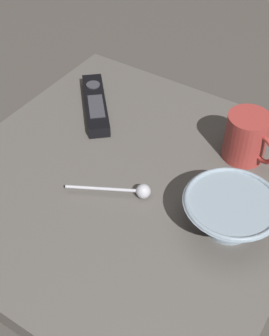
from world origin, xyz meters
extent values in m
plane|color=#47423D|center=(0.00, 0.00, 0.00)|extent=(6.00, 6.00, 0.00)
cube|color=#5B5651|center=(0.00, 0.00, 0.02)|extent=(0.65, 0.64, 0.04)
cylinder|color=#8C9EAD|center=(-0.01, -0.20, 0.05)|extent=(0.08, 0.08, 0.01)
cone|color=#8C9EAD|center=(-0.01, -0.20, 0.08)|extent=(0.16, 0.16, 0.05)
torus|color=#8C9EAD|center=(-0.01, -0.20, 0.10)|extent=(0.16, 0.16, 0.01)
cylinder|color=#A53833|center=(0.17, -0.15, 0.09)|extent=(0.08, 0.08, 0.09)
torus|color=#A53833|center=(0.15, -0.19, 0.09)|extent=(0.03, 0.06, 0.06)
cylinder|color=silver|center=(-0.06, 0.02, 0.06)|extent=(0.07, 0.12, 0.01)
sphere|color=silver|center=(-0.02, -0.05, 0.06)|extent=(0.03, 0.03, 0.03)
cube|color=black|center=(0.14, 0.18, 0.05)|extent=(0.18, 0.16, 0.02)
cylinder|color=#3A3A42|center=(0.18, 0.21, 0.07)|extent=(0.03, 0.03, 0.00)
cube|color=#3A3A42|center=(0.12, 0.16, 0.07)|extent=(0.08, 0.08, 0.00)
camera|label=1|loc=(-0.49, -0.33, 0.65)|focal=48.87mm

